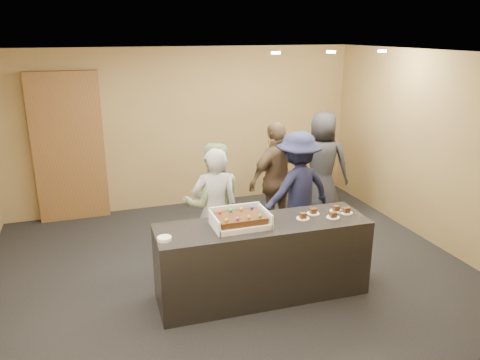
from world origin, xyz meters
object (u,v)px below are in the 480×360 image
Objects in this scene: storage_cabinet at (69,148)px; person_navy_man at (297,190)px; plate_stack at (164,239)px; person_brown_extra at (277,180)px; person_sage_man at (213,204)px; person_dark_suit at (322,165)px; person_server_grey at (215,210)px; cake_box at (240,222)px; sheet_cake at (240,218)px; serving_counter at (263,260)px.

storage_cabinet reaches higher than person_navy_man.
person_brown_extra is at bearing 39.72° from plate_stack.
person_navy_man is at bearing -169.21° from person_sage_man.
plate_stack is 2.37m from person_navy_man.
storage_cabinet is 1.47× the size of person_sage_man.
plate_stack is 3.58m from person_dark_suit.
cake_box is at bearing 99.86° from person_server_grey.
plate_stack is (-0.85, -0.09, -0.08)m from sheet_cake.
serving_counter is 1.49m from person_navy_man.
cake_box is at bearing 82.55° from person_dark_suit.
person_server_grey is at bearing 48.82° from plate_stack.
sheet_cake is (1.78, -3.18, -0.19)m from storage_cabinet.
cake_box is (-0.27, 0.02, 0.49)m from serving_counter.
sheet_cake is 2.87m from person_dark_suit.
person_server_grey is at bearing 113.42° from serving_counter.
person_dark_suit is (2.91, 2.08, -0.04)m from plate_stack.
plate_stack is at bearing 18.92° from person_navy_man.
person_server_grey reaches higher than plate_stack.
person_brown_extra reaches higher than serving_counter.
person_dark_suit reaches higher than person_sage_man.
person_server_grey is 0.96× the size of person_navy_man.
person_sage_man is 2.31m from person_dark_suit.
sheet_cake is 0.32× the size of person_sage_man.
cake_box is at bearing 176.82° from serving_counter.
serving_counter is at bearing 86.84° from person_dark_suit.
person_dark_suit is (2.06, 1.99, -0.12)m from sheet_cake.
cake_box is 0.38× the size of person_server_grey.
person_dark_suit reaches higher than serving_counter.
person_sage_man is (-0.03, 0.98, -0.14)m from cake_box.
cake_box is 0.81m from person_server_grey.
person_server_grey is 0.99× the size of person_sage_man.
person_server_grey is 0.91× the size of person_dark_suit.
plate_stack is 0.09× the size of person_server_grey.
plate_stack is at bearing -74.19° from storage_cabinet.
person_navy_man is (1.21, 1.09, -0.17)m from sheet_cake.
plate_stack is 0.08× the size of person_dark_suit.
person_dark_suit is at bearing -145.49° from person_server_grey.
storage_cabinet reaches higher than serving_counter.
person_dark_suit reaches higher than person_brown_extra.
plate_stack is (-1.12, -0.09, 0.47)m from serving_counter.
storage_cabinet reaches higher than sheet_cake.
person_server_grey is at bearing 11.62° from person_brown_extra.
serving_counter is 3.85m from storage_cabinet.
storage_cabinet is 16.03× the size of plate_stack.
person_sage_man is (-0.03, 1.00, -0.19)m from sheet_cake.
cake_box is at bearing 89.18° from sheet_cake.
sheet_cake is at bearing 82.87° from person_dark_suit.
plate_stack is 0.09× the size of person_navy_man.
serving_counter is 0.56m from cake_box.
storage_cabinet reaches higher than plate_stack.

